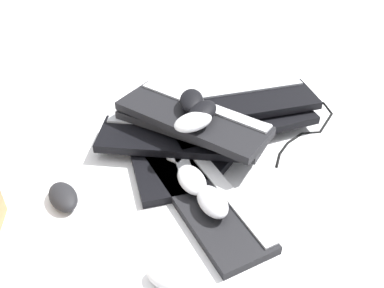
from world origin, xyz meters
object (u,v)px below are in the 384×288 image
keyboard_5 (194,122)px  mouse_1 (191,100)px  keyboard_0 (205,198)px  keyboard_4 (242,121)px  mouse_5 (212,202)px  mouse_0 (63,197)px  mouse_4 (202,112)px  keyboard_1 (225,132)px  keyboard_3 (176,137)px  keyboard_6 (193,118)px  mouse_2 (172,277)px  keyboard_2 (156,147)px  mouse_3 (193,122)px  keyboard_7 (245,102)px  mouse_6 (192,180)px

keyboard_5 → mouse_1: mouse_1 is taller
keyboard_0 → mouse_1: (-0.24, 0.09, 0.13)m
keyboard_0 → keyboard_5: bearing=159.2°
keyboard_4 → keyboard_5: keyboard_5 is taller
keyboard_0 → mouse_5: size_ratio=4.00×
mouse_0 → mouse_4: mouse_4 is taller
keyboard_1 → keyboard_4: (0.01, 0.05, 0.03)m
keyboard_1 → mouse_1: mouse_1 is taller
keyboard_3 → keyboard_5: keyboard_5 is taller
keyboard_0 → keyboard_5: keyboard_5 is taller
keyboard_4 → keyboard_6: keyboard_6 is taller
keyboard_5 → mouse_0: keyboard_5 is taller
mouse_5 → mouse_2: bearing=-48.0°
keyboard_4 → mouse_2: bearing=-47.7°
keyboard_2 → mouse_4: bearing=59.1°
keyboard_0 → keyboard_5: 0.25m
keyboard_4 → mouse_4: size_ratio=4.13×
keyboard_0 → mouse_3: mouse_3 is taller
keyboard_6 → keyboard_7: bearing=100.3°
keyboard_3 → keyboard_5: size_ratio=1.00×
keyboard_4 → mouse_1: (-0.04, -0.15, 0.10)m
mouse_2 → mouse_6: 0.27m
keyboard_3 → mouse_0: (0.06, -0.34, -0.02)m
keyboard_2 → mouse_3: (0.10, 0.07, 0.13)m
keyboard_3 → keyboard_4: same height
mouse_3 → keyboard_5: bearing=55.5°
keyboard_7 → keyboard_5: bearing=-84.4°
keyboard_1 → mouse_5: (0.26, -0.20, 0.04)m
keyboard_1 → keyboard_3: (-0.01, -0.16, 0.03)m
keyboard_2 → mouse_6: bearing=2.4°
keyboard_4 → mouse_4: (0.02, -0.15, 0.10)m
keyboard_7 → mouse_1: bearing=-88.1°
keyboard_6 → keyboard_0: bearing=-19.3°
keyboard_2 → mouse_6: 0.21m
keyboard_5 → mouse_4: (0.05, -0.00, 0.07)m
keyboard_6 → keyboard_3: bearing=-104.2°
keyboard_2 → keyboard_6: bearing=71.4°
mouse_5 → mouse_0: bearing=-119.4°
mouse_0 → mouse_5: mouse_5 is taller
keyboard_2 → keyboard_5: size_ratio=1.03×
keyboard_6 → keyboard_7: 0.21m
keyboard_2 → keyboard_3: keyboard_3 is taller
keyboard_2 → mouse_4: size_ratio=4.20×
keyboard_1 → mouse_1: bearing=-106.6°
mouse_0 → mouse_6: bearing=-116.3°
keyboard_3 → mouse_1: bearing=107.0°
keyboard_7 → keyboard_2: bearing=-89.5°
keyboard_5 → mouse_2: bearing=-33.0°
keyboard_6 → keyboard_5: bearing=143.7°
mouse_0 → mouse_5: bearing=-128.7°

